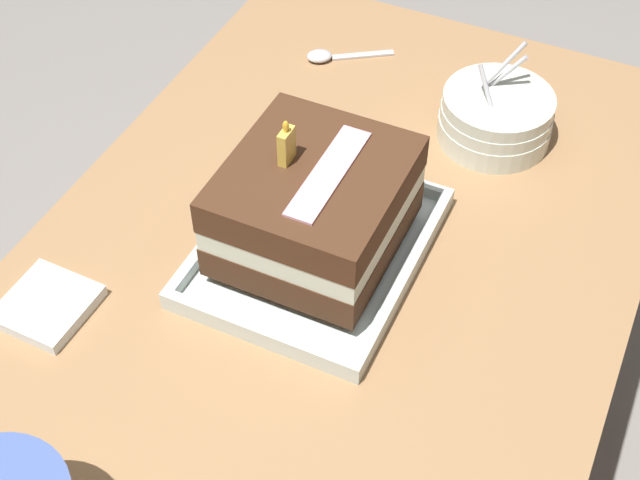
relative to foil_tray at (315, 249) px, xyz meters
The scene contains 6 objects.
dining_table 0.13m from the foil_tray, 114.49° to the right, with size 1.04×0.67×0.72m.
foil_tray is the anchor object (origin of this frame).
birthday_cake 0.07m from the foil_tray, 90.00° to the left, with size 0.20×0.18×0.16m.
bowl_stack 0.31m from the foil_tray, 23.38° to the right, with size 0.14×0.14×0.13m.
serving_spoon_by_bowls 0.37m from the foil_tray, 22.75° to the left, with size 0.09×0.12×0.01m.
napkin_pile 0.30m from the foil_tray, 130.91° to the left, with size 0.09×0.09×0.01m.
Camera 1 is at (-0.60, -0.28, 1.48)m, focal length 49.91 mm.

